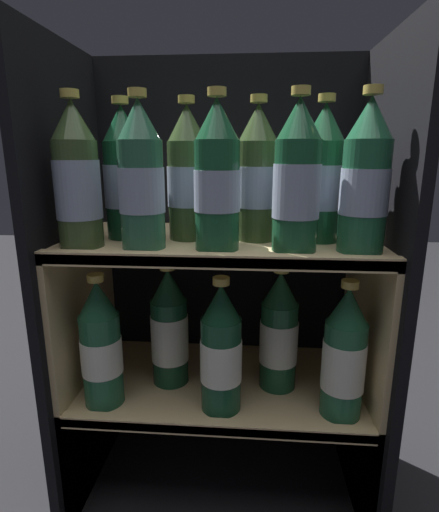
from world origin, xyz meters
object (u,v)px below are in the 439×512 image
(bottle_upper_back_1, at_px, (188,177))
(bottle_lower_front_0, at_px, (101,347))
(bottle_upper_front_1, at_px, (141,180))
(bottle_upper_back_0, at_px, (124,177))
(bottle_upper_back_3, at_px, (322,178))
(bottle_upper_front_3, at_px, (297,181))
(bottle_upper_front_2, at_px, (219,180))
(bottle_lower_back_0, at_px, (169,330))
(bottle_lower_back_1, at_px, (279,334))
(bottle_upper_front_0, at_px, (77,180))
(bottle_upper_front_4, at_px, (365,181))
(bottle_lower_front_1, at_px, (221,352))
(bottle_upper_back_2, at_px, (257,178))
(bottle_lower_front_2, at_px, (344,357))

(bottle_upper_back_1, bearing_deg, bottle_lower_front_0, -151.94)
(bottle_upper_front_1, bearing_deg, bottle_upper_back_0, 123.36)
(bottle_upper_back_0, height_order, bottle_upper_back_3, same)
(bottle_upper_back_0, bearing_deg, bottle_upper_front_1, -56.64)
(bottle_upper_front_3, xyz_separation_m, bottle_upper_back_3, (0.06, 0.09, 0.00))
(bottle_upper_front_2, xyz_separation_m, bottle_lower_back_0, (-0.12, 0.09, -0.33))
(bottle_lower_front_0, xyz_separation_m, bottle_lower_back_0, (0.12, 0.09, -0.00))
(bottle_upper_back_1, distance_m, bottle_lower_back_1, 0.38)
(bottle_upper_back_1, bearing_deg, bottle_upper_front_0, -154.48)
(bottle_upper_front_1, bearing_deg, bottle_upper_back_3, 15.14)
(bottle_upper_front_1, bearing_deg, bottle_lower_back_0, 76.11)
(bottle_upper_front_2, height_order, bottle_upper_front_3, same)
(bottle_upper_front_1, distance_m, bottle_upper_front_3, 0.27)
(bottle_upper_front_4, xyz_separation_m, bottle_lower_front_1, (-0.25, 0.00, -0.33))
(bottle_upper_front_1, relative_size, bottle_upper_back_1, 1.00)
(bottle_upper_front_1, bearing_deg, bottle_upper_front_2, 0.00)
(bottle_upper_front_2, bearing_deg, bottle_lower_front_1, 0.00)
(bottle_lower_back_1, bearing_deg, bottle_upper_back_2, 180.00)
(bottle_upper_back_0, bearing_deg, bottle_upper_back_3, 0.00)
(bottle_upper_front_3, relative_size, bottle_lower_back_1, 1.00)
(bottle_upper_front_0, height_order, bottle_upper_back_1, same)
(bottle_upper_front_4, height_order, bottle_lower_back_1, bottle_upper_front_4)
(bottle_upper_back_2, height_order, bottle_lower_front_1, bottle_upper_back_2)
(bottle_lower_back_0, bearing_deg, bottle_upper_front_0, -147.41)
(bottle_upper_front_1, relative_size, bottle_lower_back_0, 1.00)
(bottle_upper_back_1, height_order, bottle_lower_back_0, bottle_upper_back_1)
(bottle_upper_back_0, height_order, bottle_lower_back_0, bottle_upper_back_0)
(bottle_upper_back_2, bearing_deg, bottle_lower_front_0, -163.62)
(bottle_upper_front_2, bearing_deg, bottle_upper_front_3, 0.00)
(bottle_lower_front_1, bearing_deg, bottle_upper_front_1, 180.00)
(bottle_upper_front_0, xyz_separation_m, bottle_upper_back_3, (0.45, 0.09, 0.00))
(bottle_lower_front_1, xyz_separation_m, bottle_lower_front_2, (0.24, 0.00, -0.00))
(bottle_upper_front_2, distance_m, bottle_upper_front_3, 0.13)
(bottle_lower_back_0, bearing_deg, bottle_lower_front_2, -14.11)
(bottle_upper_back_1, xyz_separation_m, bottle_lower_front_2, (0.31, -0.09, -0.33))
(bottle_upper_front_2, distance_m, bottle_upper_back_1, 0.11)
(bottle_lower_front_2, height_order, bottle_lower_back_0, same)
(bottle_upper_back_1, height_order, bottle_upper_back_3, same)
(bottle_upper_back_2, bearing_deg, bottle_lower_front_1, -125.39)
(bottle_lower_front_0, height_order, bottle_lower_front_1, same)
(bottle_upper_back_2, bearing_deg, bottle_upper_front_0, -164.56)
(bottle_upper_front_1, distance_m, bottle_upper_back_2, 0.23)
(bottle_upper_front_2, distance_m, bottle_upper_front_4, 0.25)
(bottle_upper_front_1, relative_size, bottle_upper_front_3, 1.00)
(bottle_upper_back_2, xyz_separation_m, bottle_lower_back_0, (-0.19, 0.00, -0.33))
(bottle_upper_front_0, xyz_separation_m, bottle_upper_front_3, (0.39, 0.00, 0.00))
(bottle_upper_back_2, height_order, bottle_upper_back_3, same)
(bottle_upper_front_0, distance_m, bottle_upper_back_1, 0.21)
(bottle_upper_back_3, xyz_separation_m, bottle_lower_back_0, (-0.31, 0.00, -0.33))
(bottle_upper_back_2, bearing_deg, bottle_lower_back_0, 180.00)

